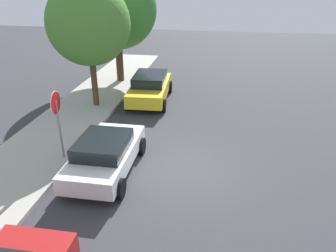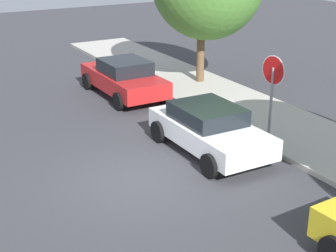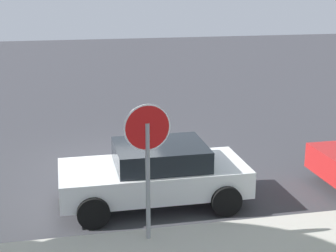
{
  "view_description": "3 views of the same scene",
  "coord_description": "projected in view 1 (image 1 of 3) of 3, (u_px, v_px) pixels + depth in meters",
  "views": [
    {
      "loc": [
        -9.6,
        -1.26,
        6.15
      ],
      "look_at": [
        1.01,
        0.49,
        1.1
      ],
      "focal_mm": 35.0,
      "sensor_mm": 36.0,
      "label": 1
    },
    {
      "loc": [
        10.33,
        -5.2,
        5.8
      ],
      "look_at": [
        -0.1,
        0.74,
        1.23
      ],
      "focal_mm": 55.0,
      "sensor_mm": 36.0,
      "label": 2
    },
    {
      "loc": [
        1.25,
        12.39,
        4.63
      ],
      "look_at": [
        -1.21,
        0.89,
        1.29
      ],
      "focal_mm": 55.0,
      "sensor_mm": 36.0,
      "label": 3
    }
  ],
  "objects": [
    {
      "name": "ground_plane",
      "position": [
        177.0,
        168.0,
        11.37
      ],
      "size": [
        60.0,
        60.0,
        0.0
      ],
      "primitive_type": "plane",
      "color": "#38383D"
    },
    {
      "name": "parked_car_white",
      "position": [
        105.0,
        154.0,
        10.88
      ],
      "size": [
        3.93,
        1.99,
        1.32
      ],
      "color": "white",
      "rests_on": "ground_plane"
    },
    {
      "name": "stop_sign",
      "position": [
        57.0,
        114.0,
        11.06
      ],
      "size": [
        0.83,
        0.1,
        2.63
      ],
      "color": "gray",
      "rests_on": "ground_plane"
    },
    {
      "name": "parked_car_yellow",
      "position": [
        150.0,
        87.0,
        17.08
      ],
      "size": [
        4.34,
        2.19,
        1.42
      ],
      "color": "yellow",
      "rests_on": "ground_plane"
    },
    {
      "name": "street_tree_far",
      "position": [
        118.0,
        9.0,
        18.62
      ],
      "size": [
        4.47,
        4.47,
        6.57
      ],
      "color": "#422D1E",
      "rests_on": "ground_plane"
    },
    {
      "name": "street_tree_near_corner",
      "position": [
        89.0,
        24.0,
        14.61
      ],
      "size": [
        3.75,
        3.75,
        5.97
      ],
      "color": "#513823",
      "rests_on": "ground_plane"
    },
    {
      "name": "sidewalk_curb",
      "position": [
        35.0,
        154.0,
        12.13
      ],
      "size": [
        32.0,
        3.15,
        0.14
      ],
      "primitive_type": "cube",
      "color": "#B2ADA3",
      "rests_on": "ground_plane"
    }
  ]
}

